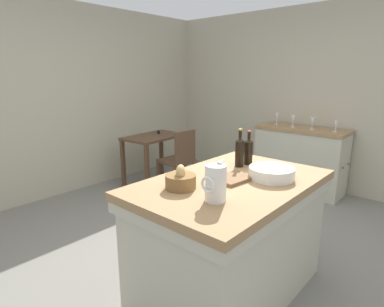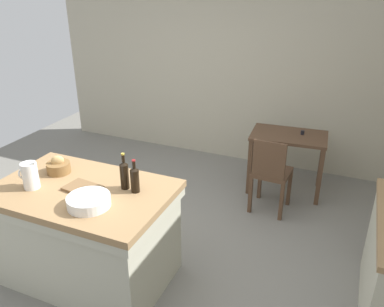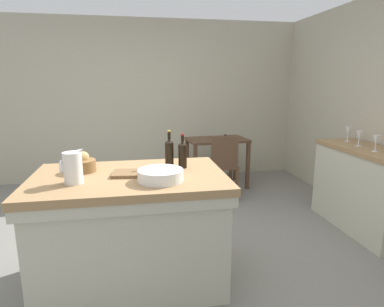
% 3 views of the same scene
% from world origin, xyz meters
% --- Properties ---
extents(ground_plane, '(6.76, 6.76, 0.00)m').
position_xyz_m(ground_plane, '(0.00, 0.00, 0.00)').
color(ground_plane, slate).
extents(wall_back, '(5.32, 0.12, 2.60)m').
position_xyz_m(wall_back, '(0.00, 2.60, 1.30)').
color(wall_back, '#B2AA93').
rests_on(wall_back, ground).
extents(wall_right, '(0.12, 5.20, 2.60)m').
position_xyz_m(wall_right, '(2.60, 0.00, 1.30)').
color(wall_right, '#B2AA93').
rests_on(wall_right, ground).
extents(island_table, '(1.49, 0.96, 0.91)m').
position_xyz_m(island_table, '(-0.26, -0.43, 0.49)').
color(island_table, '#99754C').
rests_on(island_table, ground).
extents(side_cabinet, '(0.52, 1.26, 0.92)m').
position_xyz_m(side_cabinet, '(2.26, 0.10, 0.46)').
color(side_cabinet, '#99754C').
rests_on(side_cabinet, ground).
extents(writing_desk, '(0.94, 0.63, 0.81)m').
position_xyz_m(writing_desk, '(1.05, 1.86, 0.63)').
color(writing_desk, '#513826').
rests_on(writing_desk, ground).
extents(wooden_chair, '(0.42, 0.42, 0.92)m').
position_xyz_m(wooden_chair, '(0.97, 1.28, 0.51)').
color(wooden_chair, '#513826').
rests_on(wooden_chair, ground).
extents(pitcher, '(0.17, 0.13, 0.27)m').
position_xyz_m(pitcher, '(-0.65, -0.57, 1.03)').
color(pitcher, white).
rests_on(pitcher, island_table).
extents(wash_bowl, '(0.33, 0.33, 0.08)m').
position_xyz_m(wash_bowl, '(-0.03, -0.62, 0.95)').
color(wash_bowl, white).
rests_on(wash_bowl, island_table).
extents(bread_basket, '(0.21, 0.21, 0.17)m').
position_xyz_m(bread_basket, '(-0.62, -0.27, 0.97)').
color(bread_basket, brown).
rests_on(bread_basket, island_table).
extents(cutting_board, '(0.32, 0.24, 0.02)m').
position_xyz_m(cutting_board, '(-0.24, -0.43, 0.92)').
color(cutting_board, brown).
rests_on(cutting_board, island_table).
extents(wine_bottle_dark, '(0.07, 0.07, 0.29)m').
position_xyz_m(wine_bottle_dark, '(0.18, -0.29, 1.03)').
color(wine_bottle_dark, black).
rests_on(wine_bottle_dark, island_table).
extents(wine_bottle_amber, '(0.07, 0.07, 0.32)m').
position_xyz_m(wine_bottle_amber, '(0.07, -0.28, 1.04)').
color(wine_bottle_amber, black).
rests_on(wine_bottle_amber, island_table).
extents(wine_glass_far_left, '(0.07, 0.07, 0.15)m').
position_xyz_m(wine_glass_far_left, '(2.22, -0.35, 1.02)').
color(wine_glass_far_left, white).
rests_on(wine_glass_far_left, side_cabinet).
extents(wine_glass_left, '(0.07, 0.07, 0.17)m').
position_xyz_m(wine_glass_left, '(2.20, -0.05, 1.04)').
color(wine_glass_left, white).
rests_on(wine_glass_left, side_cabinet).
extents(wine_glass_middle, '(0.07, 0.07, 0.17)m').
position_xyz_m(wine_glass_middle, '(2.23, 0.24, 1.04)').
color(wine_glass_middle, white).
rests_on(wine_glass_middle, side_cabinet).
extents(wine_glass_right, '(0.07, 0.07, 0.17)m').
position_xyz_m(wine_glass_right, '(2.30, 0.52, 1.04)').
color(wine_glass_right, white).
rests_on(wine_glass_right, side_cabinet).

